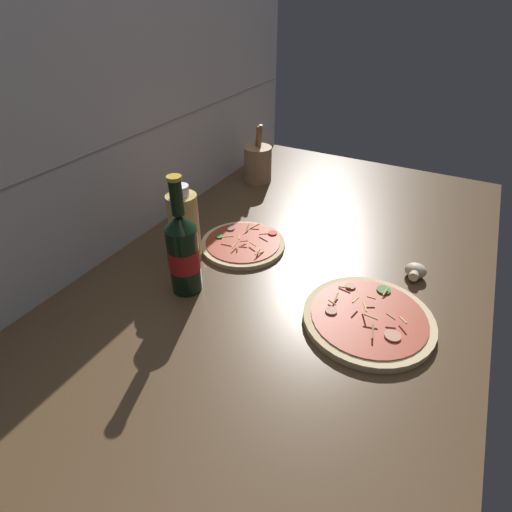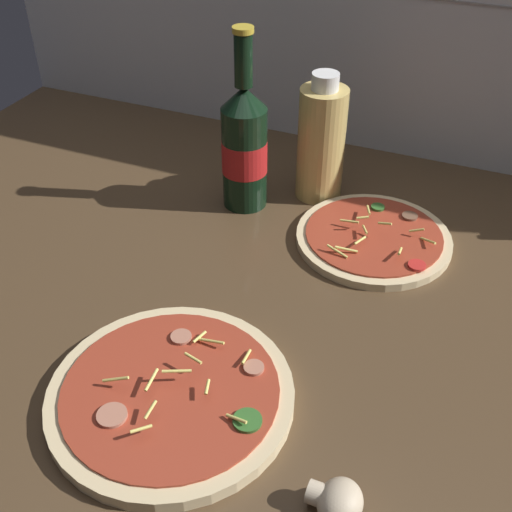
% 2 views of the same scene
% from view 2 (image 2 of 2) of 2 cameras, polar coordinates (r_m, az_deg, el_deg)
% --- Properties ---
extents(counter_slab, '(1.60, 0.90, 0.03)m').
position_cam_2_polar(counter_slab, '(0.86, 6.20, -5.21)').
color(counter_slab, '#4C3823').
rests_on(counter_slab, ground).
extents(pizza_near, '(0.28, 0.28, 0.04)m').
position_cam_2_polar(pizza_near, '(0.73, -7.55, -12.11)').
color(pizza_near, beige).
rests_on(pizza_near, counter_slab).
extents(pizza_far, '(0.23, 0.23, 0.04)m').
position_cam_2_polar(pizza_far, '(0.97, 10.42, 1.59)').
color(pizza_far, beige).
rests_on(pizza_far, counter_slab).
extents(beer_bottle, '(0.07, 0.07, 0.28)m').
position_cam_2_polar(beer_bottle, '(0.99, -1.04, 9.79)').
color(beer_bottle, black).
rests_on(beer_bottle, counter_slab).
extents(oil_bottle, '(0.08, 0.08, 0.21)m').
position_cam_2_polar(oil_bottle, '(1.03, 5.82, 10.05)').
color(oil_bottle, '#D6B766').
rests_on(oil_bottle, counter_slab).
extents(mushroom_left, '(0.05, 0.05, 0.04)m').
position_cam_2_polar(mushroom_left, '(0.65, 7.23, -20.82)').
color(mushroom_left, beige).
rests_on(mushroom_left, counter_slab).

